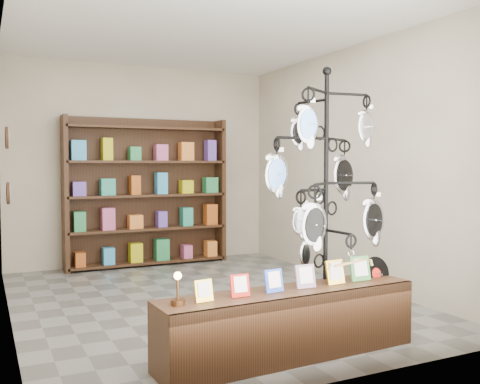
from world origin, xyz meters
name	(u,v)px	position (x,y,z in m)	size (l,w,h in m)	color
ground	(205,299)	(0.00, 0.00, 0.00)	(5.00, 5.00, 0.00)	slate
room_envelope	(204,134)	(0.00, 0.00, 1.85)	(5.00, 5.00, 5.00)	beige
display_tree	(326,184)	(0.41, -1.73, 1.35)	(1.21, 1.18, 2.33)	black
front_shelf	(290,323)	(-0.07, -1.95, 0.27)	(2.19, 0.54, 0.77)	black
back_shelving	(147,197)	(0.00, 2.30, 1.03)	(2.42, 0.36, 2.20)	black
wall_clocks	(7,166)	(-1.97, 0.80, 1.50)	(0.03, 0.24, 0.84)	black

